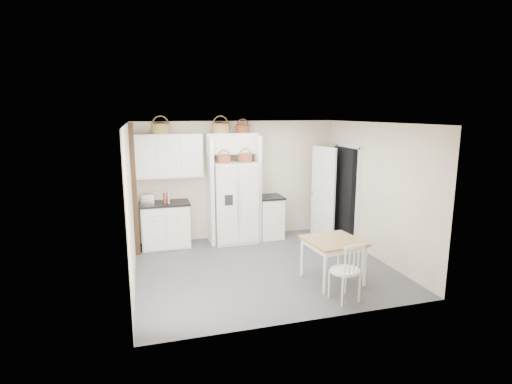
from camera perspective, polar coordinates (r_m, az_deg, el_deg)
name	(u,v)px	position (r m, az deg, el deg)	size (l,w,h in m)	color
floor	(263,267)	(7.43, 1.04, -10.67)	(4.50, 4.50, 0.00)	#404049
ceiling	(264,123)	(6.90, 1.12, 9.80)	(4.50, 4.50, 0.00)	white
wall_back	(237,180)	(8.95, -2.72, 1.76)	(4.50, 4.50, 0.00)	beige
wall_left	(130,206)	(6.75, -17.50, -1.90)	(4.00, 4.00, 0.00)	beige
wall_right	(375,191)	(8.00, 16.66, 0.15)	(4.00, 4.00, 0.00)	beige
refrigerator	(234,202)	(8.65, -3.10, -1.45)	(0.90, 0.73, 1.75)	silver
base_cab_left	(165,225)	(8.61, -12.81, -4.68)	(0.98, 0.62, 0.90)	silver
base_cab_right	(270,217)	(9.02, 1.95, -3.66)	(0.51, 0.62, 0.91)	silver
dining_table	(333,260)	(6.87, 10.89, -9.54)	(0.86, 0.86, 0.72)	olive
windsor_chair	(345,271)	(6.19, 12.59, -10.90)	(0.46, 0.42, 0.94)	silver
counter_left	(164,203)	(8.50, -12.95, -1.61)	(1.02, 0.66, 0.04)	black
counter_right	(270,197)	(8.91, 1.97, -0.71)	(0.56, 0.66, 0.04)	black
toaster	(147,199)	(8.47, -15.27, -0.95)	(0.28, 0.16, 0.20)	silver
cookbook_red	(164,198)	(8.39, -12.95, -0.88)	(0.03, 0.14, 0.21)	#973320
cookbook_cream	(168,198)	(8.40, -12.47, -0.84)	(0.03, 0.14, 0.22)	#CAB398
basket_upper_b	(161,129)	(8.43, -13.46, 8.78)	(0.36, 0.36, 0.21)	brown
basket_bridge_a	(221,128)	(8.58, -5.08, 9.06)	(0.36, 0.36, 0.20)	brown
basket_bridge_b	(243,129)	(8.69, -1.93, 9.00)	(0.29, 0.29, 0.17)	brown
basket_fridge_a	(224,159)	(8.34, -4.59, 4.67)	(0.28, 0.28, 0.15)	brown
basket_fridge_b	(245,158)	(8.45, -1.53, 4.82)	(0.30, 0.30, 0.16)	brown
upper_cabinet	(168,156)	(8.48, -12.43, 5.07)	(1.40, 0.34, 0.90)	silver
bridge_cabinet	(232,144)	(8.65, -3.48, 6.93)	(1.12, 0.34, 0.45)	silver
fridge_panel_left	(210,190)	(8.56, -6.54, 0.24)	(0.08, 0.60, 2.30)	silver
fridge_panel_right	(256,188)	(8.78, 0.03, 0.59)	(0.08, 0.60, 2.30)	silver
trim_post	(134,190)	(8.07, -16.97, 0.23)	(0.09, 0.09, 2.60)	#3A2214
doorway_void	(345,195)	(8.85, 12.59, -0.42)	(0.18, 0.85, 2.05)	black
door_slab	(323,193)	(8.98, 9.55, -0.14)	(0.80, 0.04, 2.05)	white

